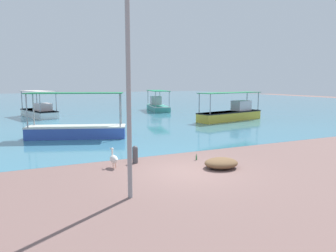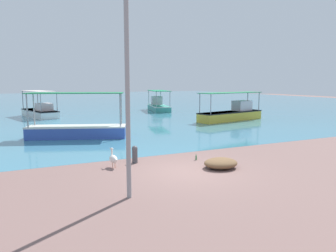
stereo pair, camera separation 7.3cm
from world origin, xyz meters
name	(u,v)px [view 1 (the left image)]	position (x,y,z in m)	size (l,w,h in m)	color
ground	(188,171)	(0.00, 0.00, 0.00)	(120.00, 120.00, 0.00)	#7C5C56
harbor_water	(50,102)	(0.00, 48.00, 0.00)	(110.00, 90.00, 0.00)	teal
fishing_boat_near_left	(158,106)	(9.77, 24.96, 0.59)	(3.09, 6.07, 2.38)	teal
fishing_boat_far_right	(77,129)	(-2.50, 9.62, 0.56)	(6.11, 3.50, 2.78)	#3654B0
fishing_boat_near_right	(39,111)	(-3.60, 23.14, 0.60)	(3.19, 5.89, 2.54)	white
fishing_boat_far_left	(231,113)	(11.67, 12.96, 0.66)	(7.02, 3.02, 2.49)	gold
pelican	(114,159)	(-2.46, 1.76, 0.38)	(0.33, 0.81, 0.80)	#E0997A
lamp_post	(128,82)	(-3.00, -1.78, 3.44)	(0.28, 0.28, 6.15)	gray
mooring_bollard	(135,154)	(-1.42, 2.13, 0.40)	(0.25, 0.25, 0.75)	#47474C
net_pile	(221,163)	(1.43, -0.15, 0.20)	(1.40, 1.19, 0.41)	brown
glass_bottle	(196,158)	(1.22, 1.44, 0.11)	(0.07, 0.07, 0.27)	#3F7F4C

